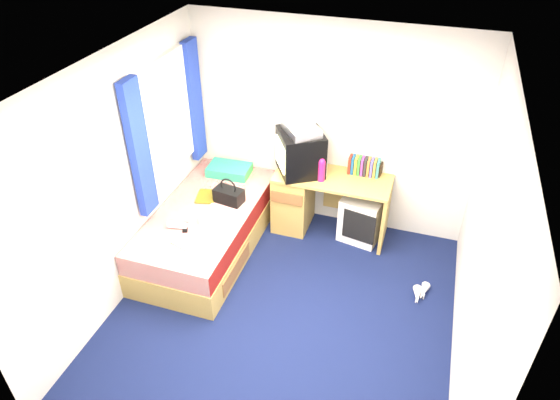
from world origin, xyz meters
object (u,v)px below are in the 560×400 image
(pillow, at_px, (229,170))
(vcr, at_px, (301,129))
(bed, at_px, (208,228))
(towel, at_px, (219,218))
(water_bottle, at_px, (178,225))
(aerosol_can, at_px, (325,169))
(colour_swatch_fan, at_px, (180,245))
(desk, at_px, (308,198))
(magazine, at_px, (206,196))
(white_heels, at_px, (420,294))
(remote_control, at_px, (185,227))
(storage_cube, at_px, (362,217))
(handbag, at_px, (229,195))
(picture_frame, at_px, (381,170))
(pink_water_bottle, at_px, (322,171))
(crt_tv, at_px, (300,152))

(pillow, relative_size, vcr, 1.13)
(bed, height_order, pillow, pillow)
(bed, height_order, towel, towel)
(water_bottle, bearing_deg, towel, 32.81)
(vcr, bearing_deg, aerosol_can, 48.84)
(colour_swatch_fan, bearing_deg, water_bottle, 121.96)
(pillow, bearing_deg, desk, -0.51)
(bed, xyz_separation_m, colour_swatch_fan, (0.03, -0.64, 0.28))
(pillow, xyz_separation_m, magazine, (-0.05, -0.54, -0.05))
(water_bottle, distance_m, white_heels, 2.57)
(aerosol_can, xyz_separation_m, water_bottle, (-1.26, -1.13, -0.26))
(remote_control, bearing_deg, storage_cube, 8.68)
(aerosol_can, height_order, handbag, aerosol_can)
(magazine, bearing_deg, storage_cube, 17.50)
(aerosol_can, bearing_deg, water_bottle, -138.22)
(aerosol_can, bearing_deg, magazine, -157.00)
(storage_cube, distance_m, colour_swatch_fan, 2.12)
(white_heels, bearing_deg, vcr, 152.56)
(storage_cube, distance_m, magazine, 1.79)
(aerosol_can, distance_m, remote_control, 1.65)
(picture_frame, distance_m, colour_swatch_fan, 2.33)
(pink_water_bottle, distance_m, aerosol_can, 0.11)
(crt_tv, height_order, vcr, vcr)
(water_bottle, bearing_deg, storage_cube, 33.41)
(pillow, relative_size, towel, 1.55)
(vcr, relative_size, aerosol_can, 2.56)
(vcr, relative_size, magazine, 1.58)
(storage_cube, distance_m, picture_frame, 0.59)
(handbag, bearing_deg, magazine, -171.37)
(storage_cube, distance_m, white_heels, 1.12)
(bed, relative_size, vcr, 4.53)
(pillow, distance_m, aerosol_can, 1.19)
(vcr, distance_m, water_bottle, 1.66)
(pillow, relative_size, remote_control, 3.11)
(water_bottle, relative_size, colour_swatch_fan, 0.91)
(pillow, height_order, crt_tv, crt_tv)
(pillow, bearing_deg, crt_tv, -0.48)
(desk, relative_size, handbag, 3.82)
(pillow, relative_size, colour_swatch_fan, 2.26)
(crt_tv, distance_m, aerosol_can, 0.33)
(vcr, height_order, white_heels, vcr)
(vcr, distance_m, remote_control, 1.61)
(bed, bearing_deg, storage_cube, 24.89)
(vcr, bearing_deg, magazine, -99.16)
(colour_swatch_fan, relative_size, remote_control, 1.38)
(desk, bearing_deg, white_heels, -29.10)
(towel, height_order, magazine, towel)
(vcr, bearing_deg, bed, -87.52)
(picture_frame, relative_size, handbag, 0.41)
(colour_swatch_fan, bearing_deg, desk, 56.11)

